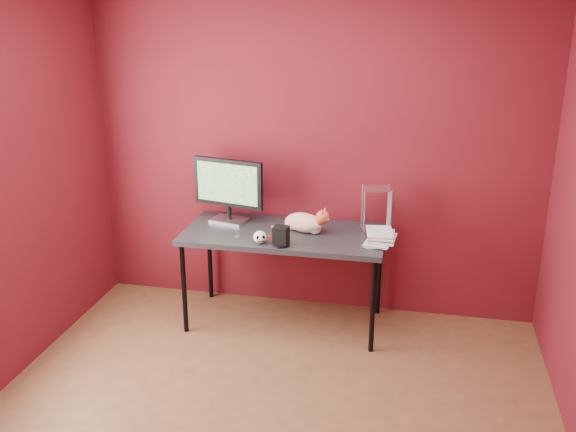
% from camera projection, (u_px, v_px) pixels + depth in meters
% --- Properties ---
extents(room, '(3.52, 3.52, 2.61)m').
position_uv_depth(room, '(256.00, 198.00, 3.26)').
color(room, brown).
rests_on(room, ground).
extents(desk, '(1.50, 0.70, 0.75)m').
position_uv_depth(desk, '(284.00, 238.00, 4.80)').
color(desk, black).
rests_on(desk, ground).
extents(monitor, '(0.57, 0.24, 0.50)m').
position_uv_depth(monitor, '(228.00, 187.00, 4.91)').
color(monitor, silver).
rests_on(monitor, desk).
extents(cat, '(0.45, 0.25, 0.21)m').
position_uv_depth(cat, '(305.00, 222.00, 4.76)').
color(cat, '#D55E2D').
rests_on(cat, desk).
extents(skull_mug, '(0.10, 0.10, 0.09)m').
position_uv_depth(skull_mug, '(260.00, 237.00, 4.55)').
color(skull_mug, white).
rests_on(skull_mug, desk).
extents(speaker, '(0.12, 0.12, 0.14)m').
position_uv_depth(speaker, '(281.00, 237.00, 4.50)').
color(speaker, black).
rests_on(speaker, desk).
extents(book_stack, '(0.22, 0.28, 0.99)m').
position_uv_depth(book_stack, '(371.00, 175.00, 4.44)').
color(book_stack, beige).
rests_on(book_stack, desk).
extents(wire_rack, '(0.22, 0.20, 0.34)m').
position_uv_depth(wire_rack, '(376.00, 209.00, 4.76)').
color(wire_rack, silver).
rests_on(wire_rack, desk).
extents(pocket_knife, '(0.08, 0.03, 0.01)m').
position_uv_depth(pocket_knife, '(271.00, 237.00, 4.66)').
color(pocket_knife, '#99160B').
rests_on(pocket_knife, desk).
extents(black_gadget, '(0.05, 0.04, 0.02)m').
position_uv_depth(black_gadget, '(280.00, 239.00, 4.62)').
color(black_gadget, black).
rests_on(black_gadget, desk).
extents(washer, '(0.05, 0.05, 0.00)m').
position_uv_depth(washer, '(238.00, 236.00, 4.69)').
color(washer, silver).
rests_on(washer, desk).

